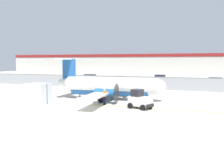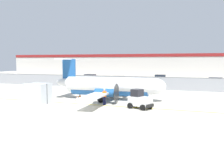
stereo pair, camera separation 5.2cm
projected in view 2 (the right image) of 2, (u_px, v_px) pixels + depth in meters
ground_plane at (87, 104)px, 26.62m from camera, size 140.00×140.00×0.01m
perimeter_fence at (129, 82)px, 41.50m from camera, size 98.00×0.10×2.10m
parking_lot_strip at (144, 83)px, 52.36m from camera, size 98.00×17.00×0.12m
background_building at (159, 66)px, 69.38m from camera, size 91.00×8.10×6.50m
commuter_airplane at (111, 86)px, 29.60m from camera, size 13.66×16.07×4.92m
baggage_tug at (140, 100)px, 24.19m from camera, size 2.57×2.05×1.88m
ground_crew_worker at (104, 96)px, 26.24m from camera, size 0.46×0.52×1.70m
cargo_container at (38, 94)px, 27.04m from camera, size 2.47×2.08×2.20m
traffic_cone_near_left at (80, 96)px, 31.03m from camera, size 0.36×0.36×0.64m
traffic_cone_near_right at (89, 93)px, 33.95m from camera, size 0.36×0.36×0.64m
traffic_cone_far_left at (77, 98)px, 28.94m from camera, size 0.36×0.36×0.64m
parked_car_0 at (90, 78)px, 55.30m from camera, size 4.34×2.30×1.58m
parked_car_1 at (118, 80)px, 48.68m from camera, size 4.25×2.10×1.58m
parked_car_2 at (161, 78)px, 53.29m from camera, size 4.31×2.24×1.58m
parked_car_3 at (215, 82)px, 44.76m from camera, size 4.35×2.33×1.58m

